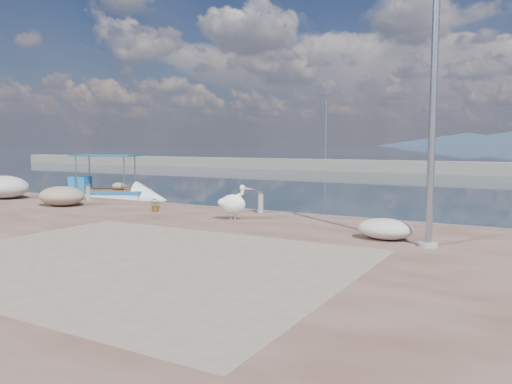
% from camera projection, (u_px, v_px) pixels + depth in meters
% --- Properties ---
extents(ground, '(1400.00, 1400.00, 0.00)m').
position_uv_depth(ground, '(187.00, 251.00, 13.57)').
color(ground, '#162635').
rests_on(ground, ground).
extents(quay_patch, '(9.00, 7.00, 0.01)m').
position_uv_depth(quay_patch, '(137.00, 259.00, 10.44)').
color(quay_patch, gray).
rests_on(quay_patch, quay).
extents(breakwater, '(120.00, 2.20, 7.50)m').
position_uv_depth(breakwater, '(442.00, 168.00, 48.09)').
color(breakwater, gray).
rests_on(breakwater, ground).
extents(boat_left, '(6.00, 3.86, 2.75)m').
position_uv_depth(boat_left, '(106.00, 196.00, 25.53)').
color(boat_left, white).
rests_on(boat_left, ground).
extents(pelican, '(1.18, 0.79, 1.13)m').
position_uv_depth(pelican, '(234.00, 203.00, 15.78)').
color(pelican, tan).
rests_on(pelican, quay).
extents(lamp_post, '(0.44, 0.96, 7.00)m').
position_uv_depth(lamp_post, '(433.00, 105.00, 11.44)').
color(lamp_post, gray).
rests_on(lamp_post, quay).
extents(bollard_near, '(0.25, 0.25, 0.76)m').
position_uv_depth(bollard_near, '(261.00, 201.00, 17.45)').
color(bollard_near, gray).
rests_on(bollard_near, quay).
extents(bollard_far, '(0.23, 0.23, 0.70)m').
position_uv_depth(bollard_far, '(88.00, 192.00, 21.26)').
color(bollard_far, gray).
rests_on(bollard_far, quay).
extents(potted_plant, '(0.53, 0.49, 0.49)m').
position_uv_depth(potted_plant, '(156.00, 205.00, 17.75)').
color(potted_plant, '#33722D').
rests_on(potted_plant, quay).
extents(net_pile_b, '(1.94, 1.51, 0.76)m').
position_uv_depth(net_pile_b, '(62.00, 196.00, 19.48)').
color(net_pile_b, tan).
rests_on(net_pile_b, quay).
extents(net_pile_d, '(1.40, 1.05, 0.53)m').
position_uv_depth(net_pile_d, '(385.00, 229.00, 12.65)').
color(net_pile_d, beige).
rests_on(net_pile_d, quay).
extents(net_pile_a, '(2.45, 1.78, 1.00)m').
position_uv_depth(net_pile_a, '(4.00, 187.00, 22.05)').
color(net_pile_a, beige).
rests_on(net_pile_a, quay).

